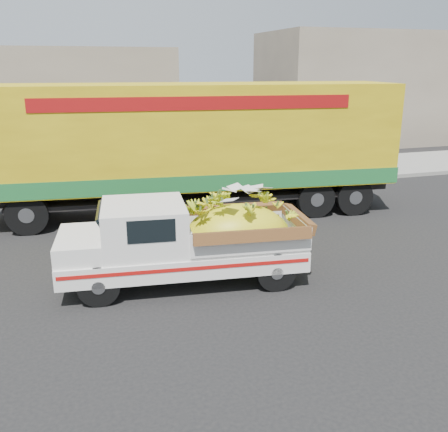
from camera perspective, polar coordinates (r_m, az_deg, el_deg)
name	(u,v)px	position (r m, az deg, el deg)	size (l,w,h in m)	color
ground	(256,266)	(11.20, 3.64, -5.73)	(100.00, 100.00, 0.00)	black
curb	(185,192)	(17.41, -4.45, 2.80)	(60.00, 0.25, 0.15)	gray
sidewalk	(173,179)	(19.41, -5.87, 4.23)	(60.00, 4.00, 0.14)	gray
building_right	(385,88)	(31.08, 17.93, 13.73)	(14.00, 6.00, 6.00)	gray
pickup_truck	(201,238)	(10.17, -2.63, -2.58)	(5.03, 2.30, 1.70)	black
semi_trailer	(192,143)	(14.59, -3.67, 8.27)	(12.04, 3.77, 3.80)	black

